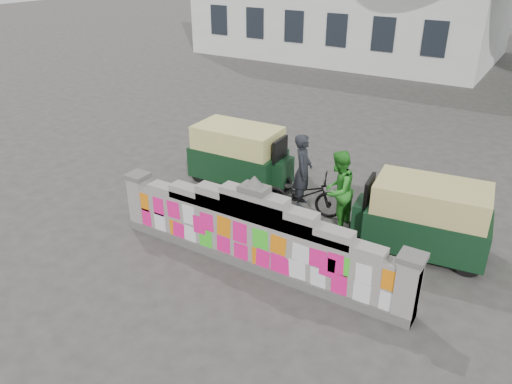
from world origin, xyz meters
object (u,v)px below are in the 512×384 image
cyclist_bike (302,195)px  pedestrian (338,190)px  cyclist_rider (302,181)px  rickshaw_right (425,217)px  rickshaw_left (240,154)px

cyclist_bike → pedestrian: (0.93, -0.09, 0.40)m
cyclist_rider → rickshaw_right: 2.86m
cyclist_rider → rickshaw_left: size_ratio=0.62×
cyclist_bike → pedestrian: size_ratio=1.09×
pedestrian → rickshaw_right: size_ratio=0.64×
pedestrian → rickshaw_right: 1.93m
rickshaw_left → rickshaw_right: rickshaw_left is taller
pedestrian → rickshaw_left: size_ratio=0.65×
pedestrian → cyclist_rider: bearing=-93.9°
rickshaw_right → cyclist_bike: bearing=-8.5°
cyclist_bike → cyclist_rider: size_ratio=1.12×
pedestrian → rickshaw_right: pedestrian is taller
cyclist_rider → pedestrian: bearing=-115.3°
cyclist_bike → rickshaw_left: rickshaw_left is taller
cyclist_rider → rickshaw_left: 2.38m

